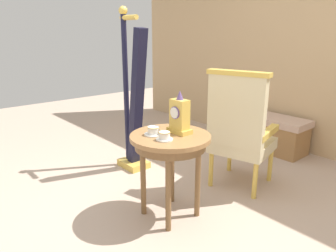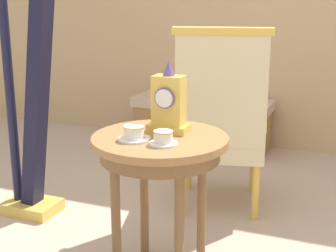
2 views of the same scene
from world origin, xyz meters
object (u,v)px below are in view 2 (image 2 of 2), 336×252
Objects in this scene: harp at (29,105)px; window_bench at (202,123)px; armchair at (221,118)px; side_table at (160,155)px; teacup_left at (134,134)px; mantel_clock at (169,104)px; teacup_right at (163,138)px.

harp reaches higher than window_bench.
side_table is at bearing -93.84° from armchair.
window_bench is at bearing 72.12° from harp.
teacup_left is at bearing -130.36° from side_table.
harp is at bearing 165.66° from mantel_clock.
teacup_right is 0.93m from armchair.
mantel_clock is at bearing 64.08° from teacup_left.
harp is at bearing 156.48° from teacup_right.
side_table is 0.41× the size of harp.
armchair is (0.05, 0.72, -0.24)m from mantel_clock.
teacup_right is 0.07× the size of harp.
window_bench is (-0.36, 2.08, -0.50)m from teacup_left.
window_bench is at bearing 102.70° from side_table.
armchair reaches higher than window_bench.
teacup_right is (0.15, -0.01, -0.00)m from teacup_left.
teacup_left is 0.09× the size of harp.
window_bench is (0.53, 1.64, -0.46)m from harp.
mantel_clock is (0.01, 0.09, 0.22)m from side_table.
teacup_right is 0.37× the size of mantel_clock.
teacup_right reaches higher than side_table.
mantel_clock is (0.09, 0.19, 0.10)m from teacup_left.
mantel_clock is (-0.06, 0.20, 0.11)m from teacup_right.
teacup_right is 2.21m from window_bench.
teacup_left is at bearing -115.92° from mantel_clock.
mantel_clock is at bearing -76.54° from window_bench.
teacup_left is (-0.08, -0.10, 0.12)m from side_table.
window_bench is at bearing 113.15° from armchair.
teacup_right is 1.13m from harp.
armchair is 0.67× the size of harp.
window_bench is at bearing 103.46° from mantel_clock.
harp is at bearing -155.45° from armchair.
side_table is 0.18m from teacup_left.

